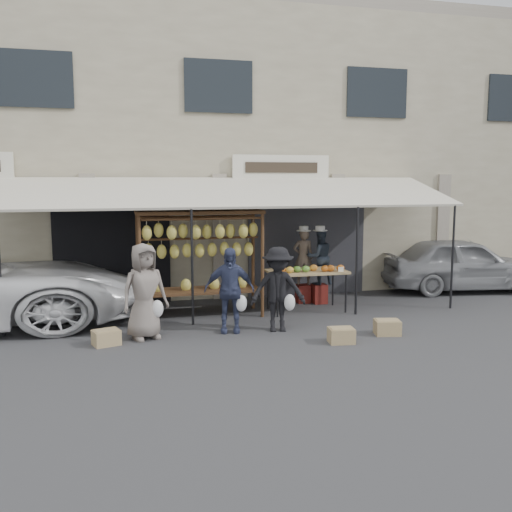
% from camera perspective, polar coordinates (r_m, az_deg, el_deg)
% --- Properties ---
extents(ground_plane, '(90.00, 90.00, 0.00)m').
position_cam_1_polar(ground_plane, '(10.59, 0.00, -8.04)').
color(ground_plane, '#2D2D30').
extents(shophouse, '(24.00, 6.15, 7.30)m').
position_cam_1_polar(shophouse, '(16.58, -5.70, 10.33)').
color(shophouse, '#B6AC91').
rests_on(shophouse, ground_plane).
extents(awning, '(10.00, 2.35, 2.92)m').
position_cam_1_polar(awning, '(12.42, -2.60, 6.30)').
color(awning, beige).
rests_on(awning, ground_plane).
extents(banana_rack, '(2.60, 0.90, 2.24)m').
position_cam_1_polar(banana_rack, '(11.86, -5.62, 1.34)').
color(banana_rack, '#4B3118').
rests_on(banana_rack, ground_plane).
extents(produce_table, '(1.70, 0.90, 1.04)m').
position_cam_1_polar(produce_table, '(12.42, 5.19, -1.58)').
color(produce_table, tan).
rests_on(produce_table, ground_plane).
extents(vendor_left, '(0.53, 0.41, 1.30)m').
position_cam_1_polar(vendor_left, '(13.28, 4.75, -0.12)').
color(vendor_left, brown).
rests_on(vendor_left, stool_left).
extents(vendor_right, '(0.65, 0.51, 1.28)m').
position_cam_1_polar(vendor_right, '(13.25, 6.39, -0.08)').
color(vendor_right, '#293340').
rests_on(vendor_right, stool_right).
extents(customer_left, '(0.99, 0.81, 1.74)m').
position_cam_1_polar(customer_left, '(10.45, -11.11, -3.49)').
color(customer_left, slate).
rests_on(customer_left, ground_plane).
extents(customer_mid, '(1.01, 0.58, 1.61)m').
position_cam_1_polar(customer_mid, '(10.73, -2.69, -3.42)').
color(customer_mid, '#343B5C').
rests_on(customer_mid, ground_plane).
extents(customer_right, '(1.13, 0.76, 1.61)m').
position_cam_1_polar(customer_right, '(10.79, 2.21, -3.34)').
color(customer_right, black).
rests_on(customer_right, ground_plane).
extents(stool_left, '(0.38, 0.38, 0.42)m').
position_cam_1_polar(stool_left, '(13.42, 4.71, -3.77)').
color(stool_left, maroon).
rests_on(stool_left, ground_plane).
extents(stool_right, '(0.40, 0.40, 0.45)m').
position_cam_1_polar(stool_right, '(13.39, 6.33, -3.76)').
color(stool_right, maroon).
rests_on(stool_right, ground_plane).
extents(crate_near_a, '(0.48, 0.39, 0.26)m').
position_cam_1_polar(crate_near_a, '(10.27, 8.52, -7.87)').
color(crate_near_a, tan).
rests_on(crate_near_a, ground_plane).
extents(crate_near_b, '(0.52, 0.44, 0.27)m').
position_cam_1_polar(crate_near_b, '(10.95, 12.99, -6.97)').
color(crate_near_b, tan).
rests_on(crate_near_b, ground_plane).
extents(crate_far, '(0.53, 0.46, 0.27)m').
position_cam_1_polar(crate_far, '(10.36, -14.74, -7.90)').
color(crate_far, tan).
rests_on(crate_far, ground_plane).
extents(sedan, '(4.32, 2.27, 1.40)m').
position_cam_1_polar(sedan, '(15.66, 19.92, -0.74)').
color(sedan, gray).
rests_on(sedan, ground_plane).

